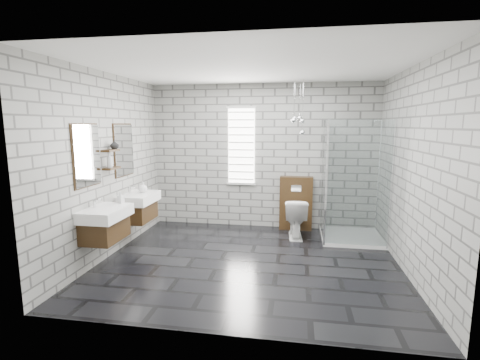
% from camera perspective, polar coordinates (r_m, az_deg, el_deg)
% --- Properties ---
extents(floor, '(4.20, 3.60, 0.02)m').
position_cam_1_polar(floor, '(5.15, 1.48, -13.31)').
color(floor, black).
rests_on(floor, ground).
extents(ceiling, '(4.20, 3.60, 0.02)m').
position_cam_1_polar(ceiling, '(4.82, 1.62, 18.13)').
color(ceiling, white).
rests_on(ceiling, wall_back).
extents(wall_back, '(4.20, 0.02, 2.70)m').
position_cam_1_polar(wall_back, '(6.59, 3.71, 3.83)').
color(wall_back, '#989893').
rests_on(wall_back, floor).
extents(wall_front, '(4.20, 0.02, 2.70)m').
position_cam_1_polar(wall_front, '(3.04, -3.14, -2.34)').
color(wall_front, '#989893').
rests_on(wall_front, floor).
extents(wall_left, '(0.02, 3.60, 2.70)m').
position_cam_1_polar(wall_left, '(5.50, -20.82, 2.21)').
color(wall_left, '#989893').
rests_on(wall_left, floor).
extents(wall_right, '(0.02, 3.60, 2.70)m').
position_cam_1_polar(wall_right, '(4.97, 26.40, 1.19)').
color(wall_right, '#989893').
rests_on(wall_right, floor).
extents(vanity_left, '(0.47, 0.70, 1.57)m').
position_cam_1_polar(vanity_left, '(5.03, -21.58, -5.30)').
color(vanity_left, '#382511').
rests_on(vanity_left, wall_left).
extents(vanity_right, '(0.47, 0.70, 1.57)m').
position_cam_1_polar(vanity_right, '(5.88, -16.61, -3.02)').
color(vanity_right, '#382511').
rests_on(vanity_right, wall_left).
extents(shelf_lower, '(0.14, 0.30, 0.03)m').
position_cam_1_polar(shelf_lower, '(5.42, -20.33, 1.83)').
color(shelf_lower, '#382511').
rests_on(shelf_lower, wall_left).
extents(shelf_upper, '(0.14, 0.30, 0.03)m').
position_cam_1_polar(shelf_upper, '(5.39, -20.48, 4.57)').
color(shelf_upper, '#382511').
rests_on(shelf_upper, wall_left).
extents(window, '(0.56, 0.05, 1.48)m').
position_cam_1_polar(window, '(6.60, 0.22, 5.60)').
color(window, white).
rests_on(window, wall_back).
extents(cistern_panel, '(0.60, 0.20, 1.00)m').
position_cam_1_polar(cistern_panel, '(6.58, 9.14, -3.78)').
color(cistern_panel, '#382511').
rests_on(cistern_panel, floor).
extents(flush_plate, '(0.18, 0.01, 0.12)m').
position_cam_1_polar(flush_plate, '(6.42, 9.20, -1.37)').
color(flush_plate, silver).
rests_on(flush_plate, cistern_panel).
extents(shower_enclosure, '(1.00, 1.00, 2.03)m').
position_cam_1_polar(shower_enclosure, '(6.13, 17.16, -4.98)').
color(shower_enclosure, white).
rests_on(shower_enclosure, floor).
extents(pendant_cluster, '(0.24, 0.28, 0.93)m').
position_cam_1_polar(pendant_cluster, '(6.09, 9.56, 9.47)').
color(pendant_cluster, silver).
rests_on(pendant_cluster, ceiling).
extents(toilet, '(0.42, 0.70, 0.69)m').
position_cam_1_polar(toilet, '(6.17, 9.08, -6.14)').
color(toilet, white).
rests_on(toilet, floor).
extents(soap_bottle_a, '(0.09, 0.09, 0.17)m').
position_cam_1_polar(soap_bottle_a, '(5.21, -19.01, -2.69)').
color(soap_bottle_a, '#B2B2B2').
rests_on(soap_bottle_a, vanity_left).
extents(soap_bottle_b, '(0.17, 0.17, 0.18)m').
position_cam_1_polar(soap_bottle_b, '(5.88, -15.66, -1.15)').
color(soap_bottle_b, '#B2B2B2').
rests_on(soap_bottle_b, vanity_right).
extents(soap_bottle_c, '(0.11, 0.11, 0.22)m').
position_cam_1_polar(soap_bottle_c, '(5.35, -20.63, 3.08)').
color(soap_bottle_c, '#B2B2B2').
rests_on(soap_bottle_c, shelf_lower).
extents(vase, '(0.13, 0.13, 0.13)m').
position_cam_1_polar(vase, '(5.47, -19.91, 5.49)').
color(vase, '#B2B2B2').
rests_on(vase, shelf_upper).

